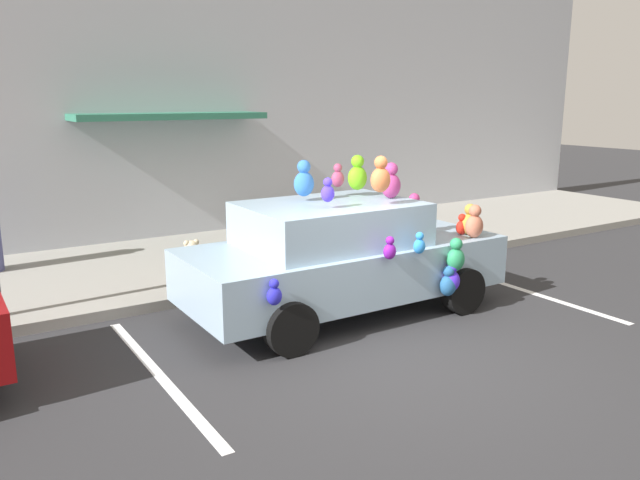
% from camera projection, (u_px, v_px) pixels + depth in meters
% --- Properties ---
extents(ground_plane, '(60.00, 60.00, 0.00)m').
position_uv_depth(ground_plane, '(391.00, 360.00, 7.09)').
color(ground_plane, '#2D2D30').
extents(sidewalk, '(24.00, 4.00, 0.15)m').
position_uv_depth(sidewalk, '(216.00, 259.00, 11.19)').
color(sidewalk, gray).
rests_on(sidewalk, ground).
extents(storefront_building, '(24.00, 1.25, 6.40)m').
position_uv_depth(storefront_building, '(167.00, 82.00, 12.27)').
color(storefront_building, '#B2B7C1').
rests_on(storefront_building, ground).
extents(parking_stripe_front, '(0.12, 3.60, 0.01)m').
position_uv_depth(parking_stripe_front, '(522.00, 290.00, 9.66)').
color(parking_stripe_front, silver).
rests_on(parking_stripe_front, ground).
extents(parking_stripe_rear, '(0.12, 3.60, 0.01)m').
position_uv_depth(parking_stripe_rear, '(159.00, 375.00, 6.69)').
color(parking_stripe_rear, silver).
rests_on(parking_stripe_rear, ground).
extents(plush_covered_car, '(4.35, 2.16, 2.18)m').
position_uv_depth(plush_covered_car, '(342.00, 255.00, 8.48)').
color(plush_covered_car, '#97B4CA').
rests_on(plush_covered_car, ground).
extents(teddy_bear_on_sidewalk, '(0.31, 0.26, 0.60)m').
position_uv_depth(teddy_bear_on_sidewalk, '(192.00, 260.00, 9.73)').
color(teddy_bear_on_sidewalk, beige).
rests_on(teddy_bear_on_sidewalk, sidewalk).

